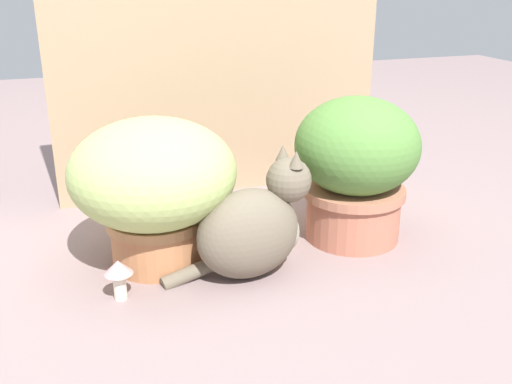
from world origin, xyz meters
The scene contains 6 objects.
ground_plane centered at (0.00, 0.00, 0.00)m, with size 6.00×6.00×0.00m, color gray.
cardboard_backdrop centered at (0.05, 0.54, 0.49)m, with size 1.06×0.03×0.98m, color tan.
grass_planter centered at (-0.24, 0.09, 0.21)m, with size 0.40×0.40×0.37m.
leafy_planter centered at (0.29, 0.07, 0.21)m, with size 0.33×0.33×0.39m.
cat centered at (-0.03, -0.04, 0.12)m, with size 0.39×0.22×0.32m.
mushroom_ornament_pink centered at (-0.36, -0.06, 0.07)m, with size 0.07×0.07×0.10m.
Camera 1 is at (-0.43, -1.26, 0.70)m, focal length 41.19 mm.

